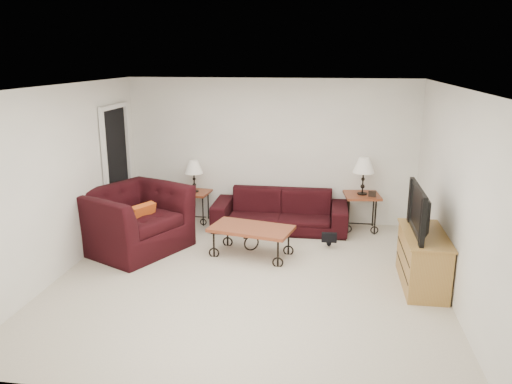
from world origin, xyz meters
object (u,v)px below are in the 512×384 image
Objects in this scene: side_table_left at (195,207)px; tv_stand at (423,260)px; television at (426,211)px; lamp_left at (194,176)px; lamp_right at (363,176)px; coffee_table at (251,241)px; sofa at (280,211)px; side_table_right at (361,212)px; armchair at (134,220)px; backpack at (329,232)px.

side_table_left is 4.11m from tv_stand.
side_table_left is 4.15m from television.
lamp_left is 0.89× the size of lamp_right.
side_table_left reaches higher than coffee_table.
sofa is at bearing -172.45° from lamp_right.
side_table_right is 3.73m from armchair.
lamp_left is at bearing 0.00° from side_table_left.
side_table_left is at bearing -120.55° from television.
lamp_left is 0.38× the size of armchair.
armchair is 2.99m from backpack.
tv_stand reaches higher than side_table_right.
side_table_left is 2.52m from backpack.
lamp_right reaches higher than lamp_left.
lamp_right reaches higher than coffee_table.
backpack is (2.93, 0.54, -0.24)m from armchair.
sofa is 2.43m from armchair.
tv_stand is at bearing -62.79° from backpack.
sofa is 1.37m from side_table_right.
tv_stand is at bearing -30.41° from lamp_left.
side_table_right is (2.89, 0.00, 0.03)m from side_table_left.
armchair is at bearing -157.78° from side_table_right.
side_table_right is at bearing 41.84° from backpack.
side_table_left is 0.47× the size of coffee_table.
coffee_table is 1.13× the size of television.
television is (3.52, -2.08, 0.73)m from side_table_left.
side_table_right reaches higher than side_table_left.
lamp_left reaches higher than side_table_left.
sofa is 1.50m from lamp_right.
armchair is 4.17m from television.
side_table_right is 0.53× the size of tv_stand.
lamp_left is 2.89m from lamp_right.
lamp_right is 2.17m from television.
backpack is (2.36, -0.86, -0.05)m from side_table_left.
side_table_left is at bearing -180.00° from lamp_right.
television reaches higher than side_table_left.
sofa is 4.91× the size of backpack.
lamp_left is at bearing -180.00° from side_table_right.
lamp_left is 1.97m from coffee_table.
tv_stand is at bearing -16.05° from coffee_table.
tv_stand is at bearing -72.51° from armchair.
side_table_left is 0.47× the size of tv_stand.
television reaches higher than armchair.
sofa reaches higher than side_table_right.
side_table_left is at bearing 142.93° from backpack.
side_table_left is 1.87m from coffee_table.
tv_stand is (3.54, -2.08, -0.48)m from lamp_left.
lamp_left reaches higher than sofa.
lamp_left is 0.47× the size of tv_stand.
side_table_right is at bearing 0.00° from lamp_right.
side_table_left is 0.89× the size of lamp_right.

